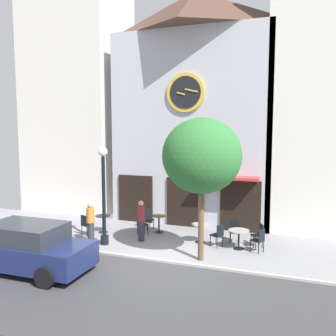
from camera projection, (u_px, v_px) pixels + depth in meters
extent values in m
cube|color=gray|center=(186.00, 243.00, 14.62)|extent=(25.89, 4.76, 0.05)
cube|color=#38383A|center=(131.00, 297.00, 9.89)|extent=(25.89, 5.37, 0.05)
cube|color=#A8A5A0|center=(165.00, 261.00, 12.41)|extent=(25.89, 0.12, 0.08)
cube|color=#B2B2BC|center=(194.00, 129.00, 17.88)|extent=(7.71, 2.72, 9.17)
pyramid|color=#4C3328|center=(195.00, 12.00, 17.29)|extent=(6.93, 3.81, 1.93)
cylinder|color=gold|center=(186.00, 92.00, 16.38)|extent=(1.78, 0.10, 1.78)
cylinder|color=black|center=(185.00, 92.00, 16.33)|extent=(1.46, 0.04, 1.46)
cube|color=gold|center=(181.00, 94.00, 16.36)|extent=(0.40, 0.03, 0.16)
cube|color=gold|center=(191.00, 90.00, 16.18)|extent=(0.62, 0.03, 0.20)
cube|color=black|center=(136.00, 199.00, 17.82)|extent=(1.80, 0.10, 2.30)
cube|color=black|center=(185.00, 202.00, 16.94)|extent=(1.80, 0.10, 2.30)
cube|color=black|center=(240.00, 206.00, 16.06)|extent=(1.80, 0.10, 2.30)
cube|color=#B23333|center=(230.00, 178.00, 15.77)|extent=(2.47, 0.90, 0.12)
cube|color=silver|center=(79.00, 99.00, 20.72)|extent=(5.28, 3.98, 12.53)
cylinder|color=black|center=(105.00, 240.00, 14.37)|extent=(0.32, 0.32, 0.36)
cylinder|color=black|center=(104.00, 201.00, 14.20)|extent=(0.14, 0.14, 3.50)
sphere|color=white|center=(103.00, 152.00, 13.99)|extent=(0.36, 0.36, 0.36)
cylinder|color=brown|center=(201.00, 222.00, 12.51)|extent=(0.20, 0.20, 2.70)
ellipsoid|color=#2D7033|center=(202.00, 156.00, 12.26)|extent=(2.73, 2.46, 2.59)
cylinder|color=black|center=(103.00, 224.00, 15.99)|extent=(0.07, 0.07, 0.75)
cylinder|color=black|center=(103.00, 232.00, 16.03)|extent=(0.40, 0.40, 0.03)
cylinder|color=black|center=(103.00, 216.00, 15.95)|extent=(0.66, 0.66, 0.03)
cylinder|color=black|center=(159.00, 224.00, 15.99)|extent=(0.07, 0.07, 0.75)
cylinder|color=black|center=(159.00, 232.00, 16.03)|extent=(0.40, 0.40, 0.03)
cylinder|color=brown|center=(159.00, 216.00, 15.95)|extent=(0.65, 0.65, 0.03)
cylinder|color=black|center=(200.00, 233.00, 14.58)|extent=(0.07, 0.07, 0.73)
cylinder|color=black|center=(200.00, 242.00, 14.62)|extent=(0.40, 0.40, 0.03)
cylinder|color=gray|center=(200.00, 225.00, 14.54)|extent=(0.72, 0.72, 0.03)
cylinder|color=black|center=(239.00, 240.00, 13.78)|extent=(0.07, 0.07, 0.72)
cylinder|color=black|center=(238.00, 248.00, 13.82)|extent=(0.40, 0.40, 0.03)
cylinder|color=gray|center=(239.00, 230.00, 13.74)|extent=(0.79, 0.79, 0.03)
cube|color=black|center=(235.00, 232.00, 14.53)|extent=(0.44, 0.44, 0.04)
cube|color=black|center=(235.00, 225.00, 14.68)|extent=(0.38, 0.08, 0.45)
cylinder|color=black|center=(230.00, 238.00, 14.43)|extent=(0.03, 0.03, 0.45)
cylinder|color=black|center=(239.00, 239.00, 14.35)|extent=(0.03, 0.03, 0.45)
cylinder|color=black|center=(231.00, 236.00, 14.75)|extent=(0.03, 0.03, 0.45)
cylinder|color=black|center=(239.00, 236.00, 14.67)|extent=(0.03, 0.03, 0.45)
cube|color=black|center=(148.00, 219.00, 16.54)|extent=(0.56, 0.56, 0.04)
cube|color=black|center=(146.00, 214.00, 16.66)|extent=(0.26, 0.33, 0.45)
cylinder|color=black|center=(147.00, 225.00, 16.33)|extent=(0.03, 0.03, 0.45)
cylinder|color=black|center=(154.00, 224.00, 16.52)|extent=(0.03, 0.03, 0.45)
cylinder|color=black|center=(143.00, 224.00, 16.61)|extent=(0.03, 0.03, 0.45)
cylinder|color=black|center=(150.00, 223.00, 16.80)|extent=(0.03, 0.03, 0.45)
cube|color=black|center=(143.00, 225.00, 15.62)|extent=(0.56, 0.56, 0.04)
cube|color=black|center=(139.00, 220.00, 15.51)|extent=(0.31, 0.28, 0.45)
cylinder|color=black|center=(148.00, 230.00, 15.58)|extent=(0.03, 0.03, 0.45)
cylinder|color=black|center=(145.00, 228.00, 15.87)|extent=(0.03, 0.03, 0.45)
cylinder|color=black|center=(141.00, 231.00, 15.41)|extent=(0.03, 0.03, 0.45)
cylinder|color=black|center=(137.00, 229.00, 15.71)|extent=(0.03, 0.03, 0.45)
cube|color=black|center=(257.00, 240.00, 13.40)|extent=(0.54, 0.54, 0.04)
cube|color=black|center=(262.00, 235.00, 13.25)|extent=(0.21, 0.36, 0.45)
cylinder|color=black|center=(256.00, 244.00, 13.67)|extent=(0.03, 0.03, 0.45)
cylinder|color=black|center=(251.00, 246.00, 13.43)|extent=(0.03, 0.03, 0.45)
cylinder|color=black|center=(264.00, 246.00, 13.42)|extent=(0.03, 0.03, 0.45)
cylinder|color=black|center=(258.00, 248.00, 13.19)|extent=(0.03, 0.03, 0.45)
cube|color=black|center=(257.00, 235.00, 14.02)|extent=(0.53, 0.53, 0.04)
cube|color=black|center=(261.00, 230.00, 14.01)|extent=(0.19, 0.36, 0.45)
cylinder|color=black|center=(251.00, 240.00, 14.21)|extent=(0.03, 0.03, 0.45)
cylinder|color=black|center=(254.00, 243.00, 13.87)|extent=(0.03, 0.03, 0.45)
cylinder|color=black|center=(259.00, 240.00, 14.23)|extent=(0.03, 0.03, 0.45)
cylinder|color=black|center=(262.00, 242.00, 13.89)|extent=(0.03, 0.03, 0.45)
cube|color=black|center=(217.00, 235.00, 14.07)|extent=(0.54, 0.54, 0.04)
cube|color=black|center=(220.00, 230.00, 13.91)|extent=(0.21, 0.36, 0.45)
cylinder|color=black|center=(216.00, 239.00, 14.33)|extent=(0.03, 0.03, 0.45)
cylinder|color=black|center=(210.00, 241.00, 14.10)|extent=(0.03, 0.03, 0.45)
cylinder|color=black|center=(223.00, 241.00, 14.08)|extent=(0.03, 0.03, 0.45)
cylinder|color=black|center=(217.00, 243.00, 13.85)|extent=(0.03, 0.03, 0.45)
cube|color=black|center=(87.00, 225.00, 15.57)|extent=(0.50, 0.50, 0.04)
cube|color=black|center=(84.00, 221.00, 15.41)|extent=(0.37, 0.16, 0.45)
cylinder|color=black|center=(93.00, 230.00, 15.62)|extent=(0.03, 0.03, 0.45)
cylinder|color=black|center=(88.00, 228.00, 15.83)|extent=(0.03, 0.03, 0.45)
cylinder|color=black|center=(87.00, 232.00, 15.36)|extent=(0.03, 0.03, 0.45)
cylinder|color=black|center=(82.00, 230.00, 15.57)|extent=(0.03, 0.03, 0.45)
cylinder|color=#2D2D38|center=(91.00, 233.00, 14.46)|extent=(0.31, 0.31, 0.85)
cylinder|color=orange|center=(90.00, 215.00, 14.38)|extent=(0.39, 0.39, 0.60)
sphere|color=tan|center=(90.00, 205.00, 14.34)|extent=(0.22, 0.22, 0.22)
cylinder|color=#2D2D38|center=(141.00, 231.00, 14.77)|extent=(0.36, 0.36, 0.85)
cylinder|color=maroon|center=(141.00, 213.00, 14.70)|extent=(0.44, 0.44, 0.60)
sphere|color=tan|center=(141.00, 203.00, 14.65)|extent=(0.22, 0.22, 0.22)
cube|color=navy|center=(26.00, 252.00, 11.66)|extent=(4.33, 1.87, 0.75)
cube|color=#262B33|center=(26.00, 233.00, 11.59)|extent=(2.43, 1.62, 0.60)
cylinder|color=black|center=(45.00, 277.00, 10.38)|extent=(0.64, 0.23, 0.64)
cylinder|color=black|center=(80.00, 257.00, 12.07)|extent=(0.64, 0.23, 0.64)
cylinder|color=black|center=(12.00, 247.00, 13.00)|extent=(0.64, 0.23, 0.64)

